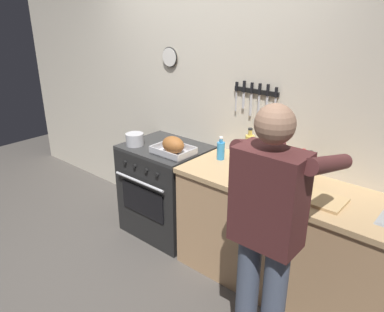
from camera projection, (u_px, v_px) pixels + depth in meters
The scene contains 13 objects.
ground_plane at pixel (101, 291), 2.94m from camera, with size 8.00×8.00×0.00m, color #4C4742.
wall_back at pixel (208, 101), 3.41m from camera, with size 6.00×0.13×2.60m.
counter_block at pixel (305, 245), 2.74m from camera, with size 2.03×0.65×0.90m.
stove at pixel (166, 189), 3.61m from camera, with size 0.76×0.67×0.90m.
person_cook at pixel (268, 227), 2.07m from camera, with size 0.51×0.63×1.66m.
roasting_pan at pixel (173, 147), 3.23m from camera, with size 0.35×0.26×0.16m.
saucepan at pixel (135, 139), 3.45m from camera, with size 0.17×0.17×0.11m.
cutting_board at pixel (317, 198), 2.47m from camera, with size 0.36×0.24×0.02m, color tan.
bottle_dish_soap at pixel (221, 150), 3.11m from camera, with size 0.07×0.07×0.20m.
bottle_soy_sauce at pixel (302, 165), 2.79m from camera, with size 0.05×0.05×0.22m.
bottle_vinegar at pixel (296, 171), 2.66m from camera, with size 0.06×0.06×0.24m.
bottle_olive_oil at pixel (308, 172), 2.61m from camera, with size 0.07×0.07×0.27m.
bottle_cooking_oil at pixel (249, 147), 3.07m from camera, with size 0.07×0.07×0.29m.
Camera 1 is at (2.07, -1.30, 2.08)m, focal length 34.57 mm.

